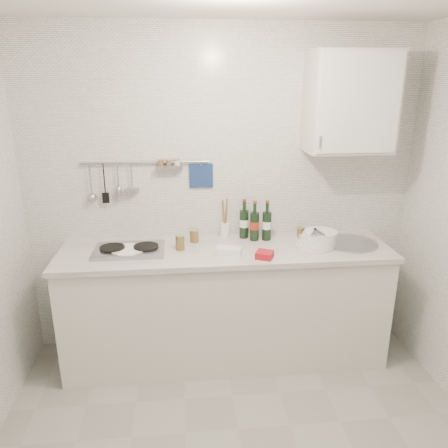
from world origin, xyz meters
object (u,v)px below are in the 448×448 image
wall_cabinet (350,102)px  plate_stack_sink (318,239)px  plate_stack_hob (127,251)px  utensil_crock (225,228)px  wine_bottles (255,220)px

wall_cabinet → plate_stack_sink: wall_cabinet is taller
wall_cabinet → plate_stack_sink: (-0.21, -0.13, -0.98)m
wall_cabinet → plate_stack_sink: 1.01m
plate_stack_hob → plate_stack_sink: 1.40m
plate_stack_hob → utensil_crock: (0.73, 0.27, 0.06)m
wall_cabinet → plate_stack_hob: (-1.61, -0.16, -1.01)m
utensil_crock → wall_cabinet: bearing=-7.6°
plate_stack_sink → wine_bottles: size_ratio=1.00×
wall_cabinet → utensil_crock: (-0.88, 0.12, -0.95)m
wine_bottles → utensil_crock: utensil_crock is taller
wall_cabinet → utensil_crock: 1.30m
plate_stack_hob → plate_stack_sink: bearing=0.9°
plate_stack_hob → plate_stack_sink: size_ratio=0.83×
wall_cabinet → wine_bottles: bearing=174.8°
wine_bottles → utensil_crock: (-0.23, 0.06, -0.08)m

